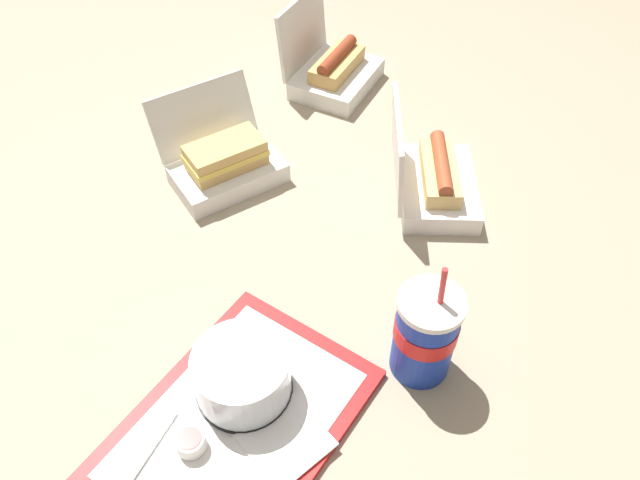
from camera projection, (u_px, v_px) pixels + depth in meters
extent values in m
plane|color=gray|center=(323.00, 259.00, 1.06)|extent=(3.20, 3.20, 0.00)
cube|color=red|center=(236.00, 425.00, 0.85)|extent=(0.39, 0.29, 0.01)
cube|color=white|center=(235.00, 423.00, 0.85)|extent=(0.34, 0.25, 0.00)
cylinder|color=black|center=(245.00, 388.00, 0.88)|extent=(0.14, 0.14, 0.01)
cylinder|color=#BC7084|center=(243.00, 377.00, 0.86)|extent=(0.10, 0.10, 0.05)
cylinder|color=silver|center=(242.00, 373.00, 0.85)|extent=(0.13, 0.13, 0.07)
cylinder|color=white|center=(191.00, 442.00, 0.81)|extent=(0.04, 0.04, 0.02)
cylinder|color=#9E140F|center=(189.00, 439.00, 0.81)|extent=(0.03, 0.03, 0.01)
cube|color=white|center=(286.00, 440.00, 0.83)|extent=(0.12, 0.12, 0.00)
cube|color=white|center=(151.00, 446.00, 0.82)|extent=(0.11, 0.04, 0.00)
cube|color=white|center=(437.00, 187.00, 1.15)|extent=(0.25, 0.23, 0.04)
cube|color=white|center=(399.00, 149.00, 1.09)|extent=(0.18, 0.14, 0.14)
cube|color=#DBB770|center=(440.00, 173.00, 1.13)|extent=(0.17, 0.15, 0.03)
cylinder|color=#9E4728|center=(441.00, 163.00, 1.11)|extent=(0.14, 0.11, 0.03)
cylinder|color=yellow|center=(442.00, 159.00, 1.10)|extent=(0.11, 0.09, 0.01)
cube|color=white|center=(228.00, 174.00, 1.18)|extent=(0.23, 0.18, 0.04)
cube|color=white|center=(203.00, 117.00, 1.17)|extent=(0.21, 0.11, 0.12)
cube|color=tan|center=(227.00, 162.00, 1.16)|extent=(0.16, 0.11, 0.02)
cube|color=#E5C651|center=(226.00, 155.00, 1.14)|extent=(0.16, 0.12, 0.01)
cube|color=tan|center=(225.00, 148.00, 1.13)|extent=(0.16, 0.11, 0.02)
cube|color=white|center=(337.00, 79.00, 1.39)|extent=(0.22, 0.19, 0.04)
cube|color=white|center=(302.00, 31.00, 1.35)|extent=(0.19, 0.06, 0.15)
cube|color=tan|center=(337.00, 65.00, 1.37)|extent=(0.16, 0.10, 0.03)
cylinder|color=brown|center=(337.00, 55.00, 1.35)|extent=(0.15, 0.05, 0.03)
cylinder|color=yellow|center=(337.00, 51.00, 1.34)|extent=(0.12, 0.03, 0.01)
cylinder|color=#1938B7|center=(424.00, 337.00, 0.87)|extent=(0.09, 0.09, 0.14)
cylinder|color=red|center=(426.00, 328.00, 0.85)|extent=(0.09, 0.09, 0.03)
cylinder|color=white|center=(432.00, 303.00, 0.81)|extent=(0.09, 0.09, 0.01)
cylinder|color=red|center=(443.00, 286.00, 0.79)|extent=(0.01, 0.01, 0.06)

